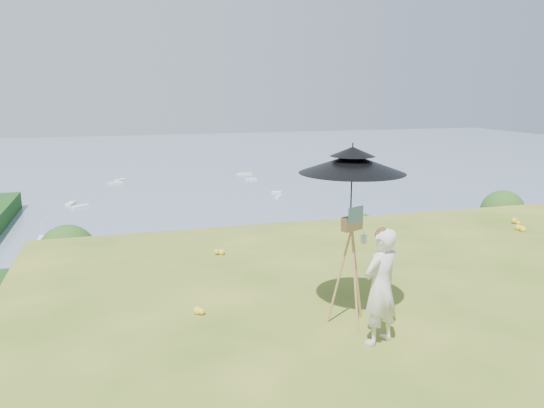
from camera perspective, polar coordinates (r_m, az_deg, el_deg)
name	(u,v)px	position (r m, az deg, el deg)	size (l,w,h in m)	color
shoreline_tier	(159,341)	(89.10, -12.02, -14.23)	(170.00, 28.00, 8.00)	#6B6755
bay_water	(128,175)	(247.74, -15.27, 3.06)	(700.00, 700.00, 0.00)	slate
slope_trees	(191,321)	(44.11, -8.74, -12.31)	(110.00, 50.00, 6.00)	#214C16
harbor_town	(158,303)	(86.44, -12.21, -10.36)	(110.00, 22.00, 5.00)	silver
moored_boats	(93,214)	(170.08, -18.71, -1.03)	(140.00, 140.00, 0.70)	white
wildflowers	(533,332)	(7.84, 26.24, -12.26)	(10.00, 10.50, 0.12)	yellow
painter	(381,286)	(6.78, 11.60, -8.68)	(0.55, 0.36, 1.50)	white
field_easel	(351,267)	(7.20, 8.45, -6.67)	(0.63, 0.63, 1.65)	#A37C44
sun_umbrella	(351,186)	(6.95, 8.55, 1.95)	(1.38, 1.38, 1.12)	black
painter_cap	(383,231)	(6.57, 11.86, -2.87)	(0.18, 0.22, 0.10)	#D27377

